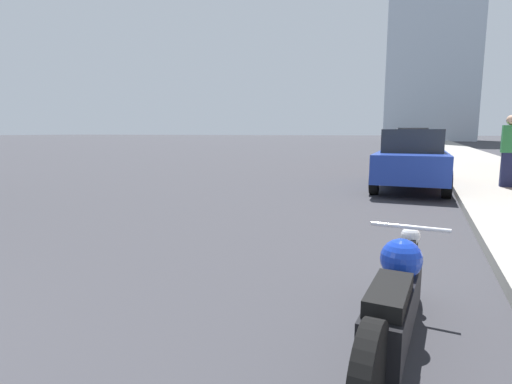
{
  "coord_description": "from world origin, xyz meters",
  "views": [
    {
      "loc": [
        4.18,
        0.75,
        1.49
      ],
      "look_at": [
        1.88,
        6.31,
        0.59
      ],
      "focal_mm": 28.0,
      "sensor_mm": 36.0,
      "label": 1
    }
  ],
  "objects_px": {
    "parked_car_green": "(418,141)",
    "pedestrian": "(509,150)",
    "motorcycle": "(395,300)",
    "parked_car_silver": "(411,144)",
    "parked_car_blue": "(412,159)"
  },
  "relations": [
    {
      "from": "parked_car_silver",
      "to": "parked_car_green",
      "type": "xyz_separation_m",
      "value": [
        0.27,
        12.54,
        -0.06
      ]
    },
    {
      "from": "parked_car_green",
      "to": "motorcycle",
      "type": "bearing_deg",
      "value": -91.82
    },
    {
      "from": "pedestrian",
      "to": "motorcycle",
      "type": "bearing_deg",
      "value": -103.53
    },
    {
      "from": "parked_car_blue",
      "to": "pedestrian",
      "type": "height_order",
      "value": "pedestrian"
    },
    {
      "from": "motorcycle",
      "to": "pedestrian",
      "type": "height_order",
      "value": "pedestrian"
    },
    {
      "from": "motorcycle",
      "to": "pedestrian",
      "type": "xyz_separation_m",
      "value": [
        2.1,
        8.75,
        0.69
      ]
    },
    {
      "from": "parked_car_silver",
      "to": "pedestrian",
      "type": "xyz_separation_m",
      "value": [
        2.55,
        -12.2,
        0.2
      ]
    },
    {
      "from": "parked_car_green",
      "to": "pedestrian",
      "type": "bearing_deg",
      "value": -86.85
    },
    {
      "from": "motorcycle",
      "to": "parked_car_silver",
      "type": "relative_size",
      "value": 0.53
    },
    {
      "from": "parked_car_silver",
      "to": "parked_car_green",
      "type": "height_order",
      "value": "parked_car_silver"
    },
    {
      "from": "parked_car_blue",
      "to": "parked_car_silver",
      "type": "height_order",
      "value": "parked_car_silver"
    },
    {
      "from": "motorcycle",
      "to": "parked_car_blue",
      "type": "xyz_separation_m",
      "value": [
        -0.11,
        8.55,
        0.43
      ]
    },
    {
      "from": "motorcycle",
      "to": "parked_car_blue",
      "type": "height_order",
      "value": "parked_car_blue"
    },
    {
      "from": "parked_car_silver",
      "to": "parked_car_green",
      "type": "relative_size",
      "value": 1.01
    },
    {
      "from": "parked_car_blue",
      "to": "parked_car_green",
      "type": "relative_size",
      "value": 1.01
    }
  ]
}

